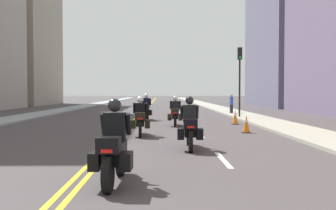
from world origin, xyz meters
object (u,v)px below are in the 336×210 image
object	(u,v)px
traffic_cone_1	(246,124)
traffic_cone_0	(235,117)
pedestrian_0	(231,104)
motorcycle_4	(146,110)
motorcycle_3	(175,114)
motorcycle_0	(114,150)
motorcycle_2	(140,120)
motorcycle_1	(190,127)
traffic_light_near	(240,70)

from	to	relation	value
traffic_cone_1	traffic_cone_0	bearing A→B (deg)	85.20
traffic_cone_0	pedestrian_0	xyz separation A→B (m)	(1.47, 9.34, 0.45)
motorcycle_4	traffic_cone_1	distance (m)	9.01
motorcycle_3	traffic_cone_0	size ratio (longest dim) A/B	2.69
motorcycle_0	motorcycle_2	world-z (taller)	motorcycle_0
motorcycle_1	motorcycle_3	world-z (taller)	motorcycle_1
traffic_cone_1	motorcycle_0	bearing A→B (deg)	-115.93
motorcycle_4	traffic_cone_1	xyz separation A→B (m)	(4.61, -7.73, -0.27)
motorcycle_0	motorcycle_4	world-z (taller)	motorcycle_4
traffic_cone_1	pedestrian_0	bearing A→B (deg)	82.39
motorcycle_0	motorcycle_4	xyz separation A→B (m)	(-0.05, 17.12, -0.01)
pedestrian_0	motorcycle_3	bearing A→B (deg)	-27.48
motorcycle_4	traffic_light_near	xyz separation A→B (m)	(6.21, 1.68, 2.61)
traffic_cone_1	traffic_light_near	size ratio (longest dim) A/B	0.16
motorcycle_1	pedestrian_0	xyz separation A→B (m)	(4.65, 18.63, 0.16)
motorcycle_2	motorcycle_0	bearing A→B (deg)	-93.05
motorcycle_1	motorcycle_2	bearing A→B (deg)	116.37
traffic_cone_0	traffic_cone_1	size ratio (longest dim) A/B	1.01
motorcycle_1	traffic_light_near	size ratio (longest dim) A/B	0.48
motorcycle_1	traffic_cone_1	size ratio (longest dim) A/B	2.90
motorcycle_2	traffic_cone_0	bearing A→B (deg)	46.02
motorcycle_3	pedestrian_0	xyz separation A→B (m)	(4.79, 10.32, 0.19)
motorcycle_1	motorcycle_4	bearing A→B (deg)	99.82
motorcycle_0	motorcycle_2	xyz separation A→B (m)	(0.05, 8.31, -0.00)
motorcycle_2	motorcycle_3	bearing A→B (deg)	68.40
motorcycle_3	motorcycle_4	size ratio (longest dim) A/B	0.96
motorcycle_3	traffic_light_near	xyz separation A→B (m)	(4.54, 5.90, 2.62)
motorcycle_0	motorcycle_2	bearing A→B (deg)	92.47
traffic_cone_1	traffic_light_near	distance (m)	9.97
traffic_cone_1	motorcycle_2	bearing A→B (deg)	-166.59
motorcycle_0	traffic_light_near	distance (m)	19.96
motorcycle_0	pedestrian_0	bearing A→B (deg)	77.38
motorcycle_3	motorcycle_0	bearing A→B (deg)	-94.18
traffic_cone_1	traffic_light_near	world-z (taller)	traffic_light_near
motorcycle_0	traffic_cone_1	distance (m)	10.44
motorcycle_2	traffic_cone_0	size ratio (longest dim) A/B	2.91
motorcycle_4	motorcycle_1	bearing A→B (deg)	-79.01
motorcycle_1	pedestrian_0	world-z (taller)	motorcycle_1
motorcycle_0	motorcycle_4	size ratio (longest dim) A/B	0.98
motorcycle_4	pedestrian_0	world-z (taller)	motorcycle_4
motorcycle_1	traffic_cone_0	bearing A→B (deg)	72.72
traffic_cone_0	traffic_cone_1	xyz separation A→B (m)	(-0.38, -4.50, -0.00)
motorcycle_0	traffic_cone_1	bearing A→B (deg)	66.88
motorcycle_1	traffic_cone_1	distance (m)	5.56
motorcycle_1	traffic_cone_0	distance (m)	9.82
traffic_cone_0	motorcycle_3	bearing A→B (deg)	-163.56
motorcycle_2	motorcycle_3	xyz separation A→B (m)	(1.57, 4.60, -0.01)
motorcycle_3	traffic_light_near	bearing A→B (deg)	55.39
motorcycle_1	motorcycle_2	xyz separation A→B (m)	(-1.72, 3.72, -0.02)
traffic_cone_0	traffic_light_near	distance (m)	5.83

